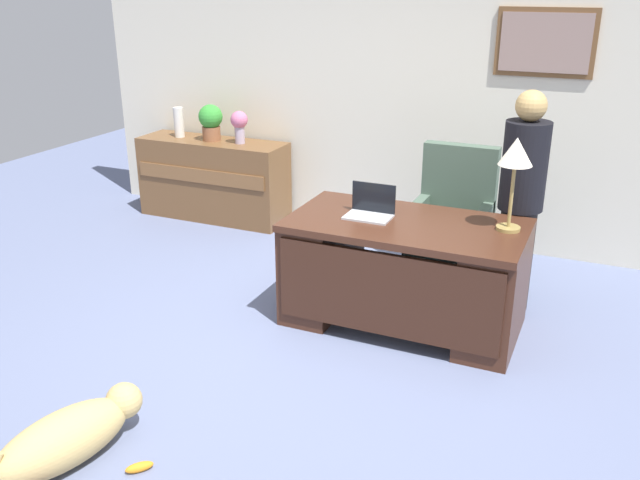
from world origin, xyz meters
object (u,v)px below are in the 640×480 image
object	(u,v)px
credenza	(214,179)
armchair	(452,224)
desk	(403,271)
vase_empty	(179,122)
dog_lying	(70,436)
dog_toy_bone	(139,467)
desk_lamp	(516,158)
laptop	(371,208)
vase_with_flowers	(239,124)
person_standing	(521,201)
potted_plant	(211,121)

from	to	relation	value
credenza	armchair	xyz separation A→B (m)	(2.63, -0.58, 0.08)
desk	vase_empty	distance (m)	3.29
dog_lying	vase_empty	world-z (taller)	vase_empty
armchair	dog_toy_bone	size ratio (longest dim) A/B	7.74
desk_lamp	vase_empty	distance (m)	3.80
laptop	vase_with_flowers	xyz separation A→B (m)	(-1.90, 1.44, 0.18)
dog_lying	dog_toy_bone	distance (m)	0.40
armchair	desk_lamp	distance (m)	1.21
vase_with_flowers	vase_empty	size ratio (longest dim) A/B	1.05
vase_with_flowers	vase_empty	bearing A→B (deg)	180.00
desk	dog_lying	world-z (taller)	desk
credenza	person_standing	size ratio (longest dim) A/B	0.95
armchair	potted_plant	xyz separation A→B (m)	(-2.62, 0.58, 0.52)
vase_empty	dog_toy_bone	xyz separation A→B (m)	(2.15, -3.54, -0.94)
laptop	person_standing	bearing A→B (deg)	31.16
person_standing	vase_with_flowers	world-z (taller)	person_standing
dog_toy_bone	person_standing	bearing A→B (deg)	62.27
dog_lying	potted_plant	xyz separation A→B (m)	(-1.40, 3.61, 0.86)
desk_lamp	vase_with_flowers	world-z (taller)	desk_lamp
person_standing	vase_empty	bearing A→B (deg)	166.28
armchair	dog_lying	world-z (taller)	armchair
vase_with_flowers	potted_plant	xyz separation A→B (m)	(-0.33, 0.00, 0.00)
desk	desk_lamp	world-z (taller)	desk_lamp
potted_plant	desk	bearing A→B (deg)	-30.64
potted_plant	dog_toy_bone	size ratio (longest dim) A/B	2.51
armchair	vase_empty	distance (m)	3.10
desk	vase_with_flowers	xyz separation A→B (m)	(-2.17, 1.48, 0.60)
dog_toy_bone	potted_plant	bearing A→B (deg)	116.52
armchair	desk_lamp	world-z (taller)	desk_lamp
armchair	person_standing	size ratio (longest dim) A/B	0.68
armchair	person_standing	distance (m)	0.71
person_standing	desk_lamp	xyz separation A→B (m)	(-0.01, -0.46, 0.43)
person_standing	laptop	bearing A→B (deg)	-148.84
desk	desk_lamp	xyz separation A→B (m)	(0.67, 0.15, 0.85)
desk	potted_plant	bearing A→B (deg)	149.36
dog_lying	desk_lamp	size ratio (longest dim) A/B	1.43
credenza	dog_toy_bone	xyz separation A→B (m)	(1.77, -3.54, -0.38)
laptop	dog_toy_bone	size ratio (longest dim) A/B	2.23
desk_lamp	armchair	bearing A→B (deg)	125.77
laptop	potted_plant	world-z (taller)	potted_plant
credenza	dog_lying	xyz separation A→B (m)	(1.40, -3.61, -0.25)
person_standing	laptop	distance (m)	1.10
laptop	potted_plant	distance (m)	2.66
laptop	vase_empty	distance (m)	2.98
vase_with_flowers	potted_plant	world-z (taller)	potted_plant
dog_lying	credenza	bearing A→B (deg)	111.23
dog_toy_bone	armchair	bearing A→B (deg)	73.87
desk_lamp	dog_toy_bone	bearing A→B (deg)	-122.33
armchair	vase_empty	xyz separation A→B (m)	(-3.01, 0.58, 0.48)
vase_empty	dog_toy_bone	size ratio (longest dim) A/B	2.12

